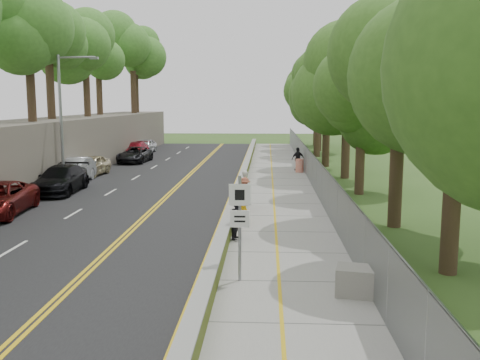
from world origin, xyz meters
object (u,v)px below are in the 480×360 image
object	(u,v)px
concrete_block	(358,281)
painter_0	(242,204)
person_far	(298,159)
construction_barrel	(300,166)
signpost	(240,217)
streetlight	(64,111)

from	to	relation	value
concrete_block	painter_0	size ratio (longest dim) A/B	0.74
person_far	construction_barrel	bearing A→B (deg)	71.32
signpost	person_far	xyz separation A→B (m)	(3.12, 25.40, -1.04)
person_far	signpost	bearing A→B (deg)	60.82
signpost	construction_barrel	bearing A→B (deg)	82.53
signpost	construction_barrel	distance (m)	24.58
painter_0	construction_barrel	bearing A→B (deg)	-35.96
concrete_block	painter_0	world-z (taller)	painter_0
construction_barrel	painter_0	distance (m)	16.96
concrete_block	painter_0	xyz separation A→B (m)	(-3.55, 8.72, 0.39)
signpost	person_far	distance (m)	25.62
construction_barrel	concrete_block	bearing A→B (deg)	-89.86
painter_0	streetlight	bearing A→B (deg)	26.29
concrete_block	signpost	bearing A→B (deg)	163.15
concrete_block	construction_barrel	bearing A→B (deg)	90.14
streetlight	concrete_block	bearing A→B (deg)	-50.64
concrete_block	person_far	size ratio (longest dim) A/B	0.66
construction_barrel	streetlight	bearing A→B (deg)	-153.56
streetlight	concrete_block	distance (m)	23.66
streetlight	signpost	size ratio (longest dim) A/B	2.58
painter_0	person_far	bearing A→B (deg)	-35.05
streetlight	person_far	xyz separation A→B (m)	(14.63, 8.39, -3.71)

